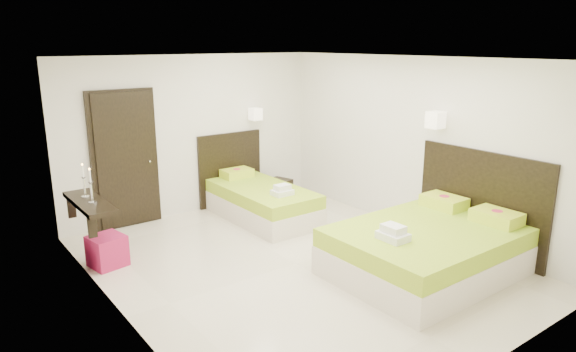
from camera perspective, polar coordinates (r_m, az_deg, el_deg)
floor at (r=6.77m, az=0.86°, el=-9.70°), size 5.50×5.50×0.00m
bed_single at (r=8.40m, az=-3.21°, el=-2.57°), size 1.22×2.03×1.68m
bed_double at (r=6.68m, az=15.51°, el=-7.52°), size 2.26×1.92×1.86m
nightstand at (r=9.28m, az=-1.14°, el=-1.58°), size 0.52×0.48×0.38m
ottoman at (r=7.03m, az=-19.45°, el=-7.85°), size 0.47×0.47×0.40m
door at (r=8.18m, az=-17.65°, el=1.69°), size 1.02×0.15×2.14m
console_shelf at (r=6.97m, az=-21.28°, el=-2.83°), size 0.35×1.20×0.78m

